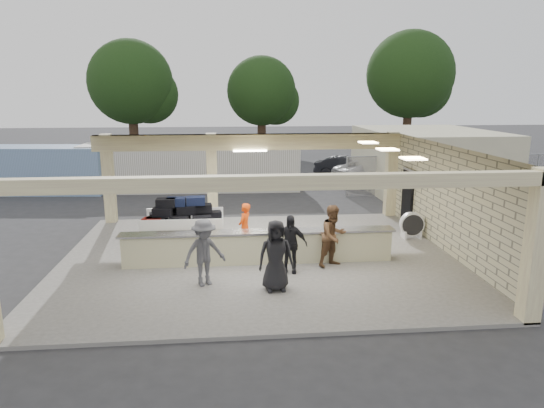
{
  "coord_description": "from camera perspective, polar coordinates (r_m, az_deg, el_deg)",
  "views": [
    {
      "loc": [
        -0.89,
        -14.32,
        5.11
      ],
      "look_at": [
        0.54,
        1.0,
        1.55
      ],
      "focal_mm": 32.0,
      "sensor_mm": 36.0,
      "label": 1
    }
  ],
  "objects": [
    {
      "name": "car_dark",
      "position": [
        30.12,
        8.77,
        4.35
      ],
      "size": [
        4.06,
        2.67,
        1.28
      ],
      "primitive_type": "imported",
      "rotation": [
        0.0,
        0.0,
        1.19
      ],
      "color": "black",
      "rests_on": "ground"
    },
    {
      "name": "tree_right",
      "position": [
        42.32,
        16.25,
        14.03
      ],
      "size": [
        7.2,
        7.0,
        10.0
      ],
      "color": "#382619",
      "rests_on": "ground"
    },
    {
      "name": "container_white",
      "position": [
        26.1,
        -9.42,
        4.31
      ],
      "size": [
        11.39,
        2.57,
        2.45
      ],
      "primitive_type": "cube",
      "rotation": [
        0.0,
        0.0,
        -0.03
      ],
      "color": "silver",
      "rests_on": "ground"
    },
    {
      "name": "adjacent_building",
      "position": [
        26.67,
        17.73,
        4.86
      ],
      "size": [
        6.0,
        8.0,
        3.2
      ],
      "primitive_type": "cube",
      "color": "beige",
      "rests_on": "ground"
    },
    {
      "name": "tree_mid",
      "position": [
        40.6,
        -0.8,
        12.83
      ],
      "size": [
        6.0,
        5.6,
        8.0
      ],
      "color": "#382619",
      "rests_on": "ground"
    },
    {
      "name": "passenger_b",
      "position": [
        13.69,
        2.1,
        -4.7
      ],
      "size": [
        1.04,
        0.55,
        1.68
      ],
      "primitive_type": "imported",
      "rotation": [
        0.0,
        0.0,
        -0.21
      ],
      "color": "black",
      "rests_on": "pavilion"
    },
    {
      "name": "ground",
      "position": [
        15.23,
        -1.67,
        -6.57
      ],
      "size": [
        120.0,
        120.0,
        0.0
      ],
      "primitive_type": "plane",
      "color": "#2C2C2F",
      "rests_on": "ground"
    },
    {
      "name": "container_blue",
      "position": [
        28.36,
        -27.77,
        3.6
      ],
      "size": [
        9.37,
        3.07,
        2.39
      ],
      "primitive_type": "cube",
      "rotation": [
        0.0,
        0.0,
        -0.1
      ],
      "color": "#748FBA",
      "rests_on": "ground"
    },
    {
      "name": "car_white_b",
      "position": [
        30.68,
        19.02,
        4.17
      ],
      "size": [
        4.85,
        1.96,
        1.51
      ],
      "primitive_type": "imported",
      "rotation": [
        0.0,
        0.0,
        1.61
      ],
      "color": "silver",
      "rests_on": "ground"
    },
    {
      "name": "baggage_handler",
      "position": [
        15.48,
        -3.23,
        -2.78
      ],
      "size": [
        0.55,
        0.66,
        1.59
      ],
      "primitive_type": "imported",
      "rotation": [
        0.0,
        0.0,
        4.23
      ],
      "color": "#E7420C",
      "rests_on": "pavilion"
    },
    {
      "name": "pavilion",
      "position": [
        15.48,
        -1.07,
        -1.02
      ],
      "size": [
        12.01,
        10.0,
        3.55
      ],
      "color": "#65635E",
      "rests_on": "ground"
    },
    {
      "name": "tree_left",
      "position": [
        39.07,
        -15.75,
        13.27
      ],
      "size": [
        6.6,
        6.3,
        9.0
      ],
      "color": "#382619",
      "rests_on": "ground"
    },
    {
      "name": "fence",
      "position": [
        26.48,
        21.48,
        3.32
      ],
      "size": [
        12.06,
        0.06,
        2.03
      ],
      "color": "gray",
      "rests_on": "ground"
    },
    {
      "name": "drum_fan",
      "position": [
        17.65,
        16.12,
        -2.32
      ],
      "size": [
        0.85,
        0.46,
        0.92
      ],
      "rotation": [
        0.0,
        0.0,
        -0.09
      ],
      "color": "white",
      "rests_on": "pavilion"
    },
    {
      "name": "passenger_a",
      "position": [
        14.26,
        7.25,
        -3.74
      ],
      "size": [
        0.97,
        0.77,
        1.84
      ],
      "primitive_type": "imported",
      "rotation": [
        0.0,
        0.0,
        0.49
      ],
      "color": "brown",
      "rests_on": "pavilion"
    },
    {
      "name": "passenger_c",
      "position": [
        12.89,
        -7.98,
        -5.67
      ],
      "size": [
        1.23,
        0.88,
        1.81
      ],
      "primitive_type": "imported",
      "rotation": [
        0.0,
        0.0,
        0.45
      ],
      "color": "#4C4C51",
      "rests_on": "pavilion"
    },
    {
      "name": "luggage_cart",
      "position": [
        16.66,
        -10.56,
        -1.56
      ],
      "size": [
        2.68,
        1.67,
        1.56
      ],
      "rotation": [
        0.0,
        0.0,
        -0.0
      ],
      "color": "white",
      "rests_on": "pavilion"
    },
    {
      "name": "baggage_counter",
      "position": [
        14.56,
        -1.56,
        -5.06
      ],
      "size": [
        8.2,
        0.58,
        0.98
      ],
      "color": "#C5BF93",
      "rests_on": "pavilion"
    },
    {
      "name": "passenger_d",
      "position": [
        12.46,
        0.44,
        -6.08
      ],
      "size": [
        0.94,
        0.44,
        1.86
      ],
      "primitive_type": "imported",
      "rotation": [
        0.0,
        0.0,
        0.08
      ],
      "color": "black",
      "rests_on": "pavilion"
    },
    {
      "name": "car_white_a",
      "position": [
        28.53,
        11.95,
        3.81
      ],
      "size": [
        5.21,
        3.81,
        1.35
      ],
      "primitive_type": "imported",
      "rotation": [
        0.0,
        0.0,
        1.95
      ],
      "color": "silver",
      "rests_on": "ground"
    }
  ]
}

